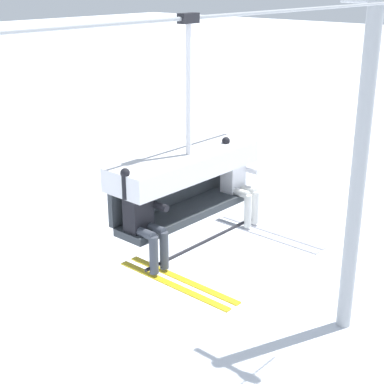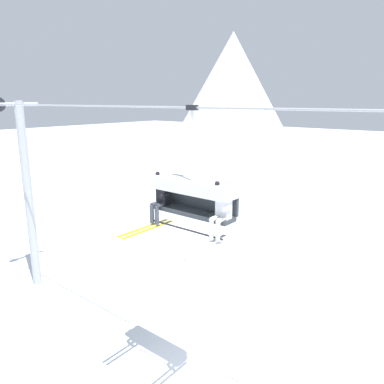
{
  "view_description": "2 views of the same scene",
  "coord_description": "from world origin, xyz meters",
  "px_view_note": "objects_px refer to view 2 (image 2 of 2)",
  "views": [
    {
      "loc": [
        -4.7,
        -5.68,
        8.35
      ],
      "look_at": [
        0.98,
        -0.63,
        5.55
      ],
      "focal_mm": 55.0,
      "sensor_mm": 36.0,
      "label": 1
    },
    {
      "loc": [
        6.21,
        -7.56,
        8.05
      ],
      "look_at": [
        0.65,
        -0.71,
        5.87
      ],
      "focal_mm": 35.0,
      "sensor_mm": 36.0,
      "label": 2
    }
  ],
  "objects_px": {
    "lift_tower_near": "(28,192)",
    "skier_black": "(160,198)",
    "chairlift_chair": "(194,191)",
    "skier_white": "(220,212)"
  },
  "relations": [
    {
      "from": "skier_white",
      "to": "chairlift_chair",
      "type": "bearing_deg",
      "value": 167.05
    },
    {
      "from": "skier_black",
      "to": "chairlift_chair",
      "type": "bearing_deg",
      "value": 12.86
    },
    {
      "from": "lift_tower_near",
      "to": "skier_black",
      "type": "bearing_deg",
      "value": -6.07
    },
    {
      "from": "chairlift_chair",
      "to": "skier_black",
      "type": "xyz_separation_m",
      "value": [
        -0.94,
        -0.21,
        -0.28
      ]
    },
    {
      "from": "lift_tower_near",
      "to": "skier_white",
      "type": "distance_m",
      "value": 10.68
    },
    {
      "from": "skier_black",
      "to": "skier_white",
      "type": "distance_m",
      "value": 1.87
    },
    {
      "from": "chairlift_chair",
      "to": "skier_black",
      "type": "height_order",
      "value": "chairlift_chair"
    },
    {
      "from": "chairlift_chair",
      "to": "skier_black",
      "type": "bearing_deg",
      "value": -167.14
    },
    {
      "from": "lift_tower_near",
      "to": "chairlift_chair",
      "type": "relative_size",
      "value": 2.81
    },
    {
      "from": "lift_tower_near",
      "to": "skier_black",
      "type": "xyz_separation_m",
      "value": [
        8.68,
        -0.92,
        1.37
      ]
    }
  ]
}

